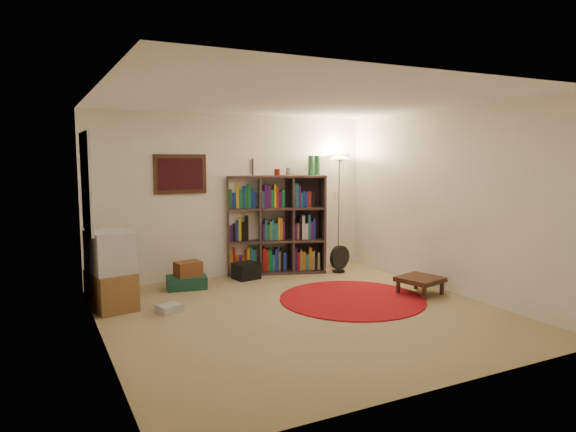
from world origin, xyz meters
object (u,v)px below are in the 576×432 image
Objects in this scene: floor_fan at (339,259)px; bookshelf at (274,226)px; floor_lamp at (339,174)px; suitcase at (187,282)px; side_table at (420,280)px; tv_stand at (111,272)px.

bookshelf is at bearing 138.10° from floor_fan.
floor_lamp reaches higher than suitcase.
floor_fan reaches higher than side_table.
bookshelf reaches higher than floor_fan.
bookshelf is 0.99× the size of floor_lamp.
suitcase is at bearing 163.05° from floor_fan.
side_table is (2.74, -1.73, 0.11)m from suitcase.
floor_fan is at bearing 7.40° from suitcase.
bookshelf is 1.41m from floor_lamp.
floor_fan is (0.93, -0.48, -0.54)m from bookshelf.
tv_stand is 4.01m from side_table.
tv_stand is at bearing 172.42° from floor_fan.
bookshelf reaches higher than side_table.
bookshelf is 1.18m from floor_fan.
floor_fan is 1.64m from side_table.
floor_fan reaches higher than suitcase.
suitcase is at bearing 147.74° from side_table.
tv_stand is 1.52× the size of side_table.
suitcase is 0.95× the size of side_table.
side_table is at bearing -95.41° from floor_fan.
suitcase is at bearing 14.87° from tv_stand.
floor_lamp is 3.09m from suitcase.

